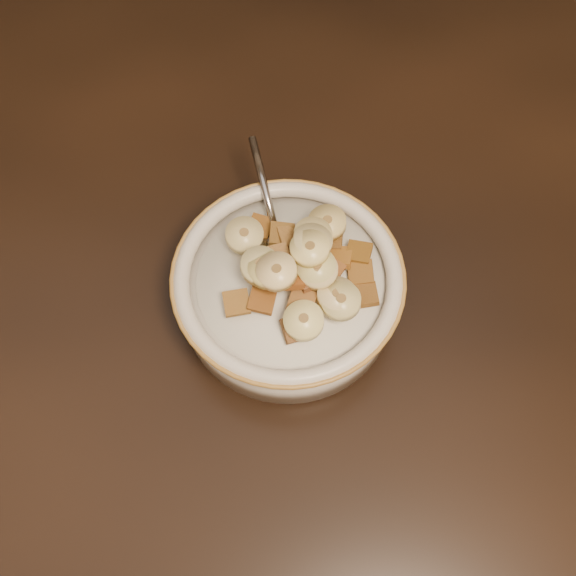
{
  "coord_description": "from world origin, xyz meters",
  "views": [
    {
      "loc": [
        0.24,
        -0.27,
        1.26
      ],
      "look_at": [
        0.25,
        -0.03,
        0.78
      ],
      "focal_mm": 40.0,
      "sensor_mm": 36.0,
      "label": 1
    }
  ],
  "objects_px": {
    "table": "(18,295)",
    "spoon": "(280,248)",
    "chair": "(111,26)",
    "cereal_bowl": "(288,292)"
  },
  "relations": [
    {
      "from": "table",
      "to": "cereal_bowl",
      "type": "height_order",
      "value": "cereal_bowl"
    },
    {
      "from": "cereal_bowl",
      "to": "table",
      "type": "bearing_deg",
      "value": 173.7
    },
    {
      "from": "spoon",
      "to": "cereal_bowl",
      "type": "bearing_deg",
      "value": 90.0
    },
    {
      "from": "chair",
      "to": "spoon",
      "type": "bearing_deg",
      "value": -63.16
    },
    {
      "from": "chair",
      "to": "cereal_bowl",
      "type": "bearing_deg",
      "value": -63.56
    },
    {
      "from": "table",
      "to": "cereal_bowl",
      "type": "relative_size",
      "value": 7.72
    },
    {
      "from": "cereal_bowl",
      "to": "spoon",
      "type": "relative_size",
      "value": 4.17
    },
    {
      "from": "chair",
      "to": "cereal_bowl",
      "type": "relative_size",
      "value": 4.77
    },
    {
      "from": "chair",
      "to": "spoon",
      "type": "relative_size",
      "value": 19.86
    },
    {
      "from": "table",
      "to": "spoon",
      "type": "bearing_deg",
      "value": -0.37
    }
  ]
}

